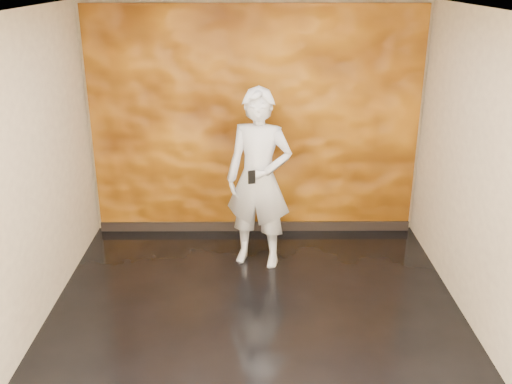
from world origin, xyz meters
The scene contains 5 objects.
room centered at (0.00, 0.00, 1.40)m, with size 4.02×4.02×2.81m.
feature_wall centered at (0.00, 1.96, 1.38)m, with size 3.90×0.06×2.75m, color #C97713.
baseboard centered at (0.00, 1.92, 0.06)m, with size 3.90×0.04×0.12m, color black.
man centered at (0.04, 1.11, 0.99)m, with size 0.72×0.47×1.98m, color #ACB1BE.
phone centered at (-0.04, 0.86, 1.10)m, with size 0.08×0.02×0.14m, color black.
Camera 1 is at (-0.03, -4.66, 3.10)m, focal length 40.00 mm.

